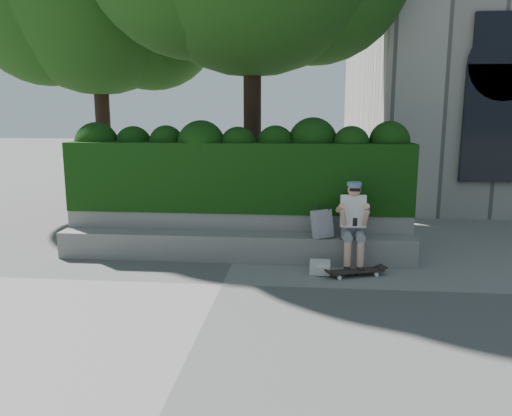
# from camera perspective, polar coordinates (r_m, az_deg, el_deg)

# --- Properties ---
(ground) EXTENTS (80.00, 80.00, 0.00)m
(ground) POSITION_cam_1_polar(r_m,az_deg,el_deg) (7.34, -3.90, -8.72)
(ground) COLOR slate
(ground) RESTS_ON ground
(bench_ledge) EXTENTS (6.00, 0.45, 0.45)m
(bench_ledge) POSITION_cam_1_polar(r_m,az_deg,el_deg) (8.45, -2.55, -4.47)
(bench_ledge) COLOR gray
(bench_ledge) RESTS_ON ground
(planter_wall) EXTENTS (6.00, 0.50, 0.75)m
(planter_wall) POSITION_cam_1_polar(r_m,az_deg,el_deg) (8.87, -2.13, -2.73)
(planter_wall) COLOR gray
(planter_wall) RESTS_ON ground
(hedge) EXTENTS (6.00, 1.00, 1.20)m
(hedge) POSITION_cam_1_polar(r_m,az_deg,el_deg) (8.91, -1.98, 3.72)
(hedge) COLOR black
(hedge) RESTS_ON planter_wall
(person) EXTENTS (0.40, 0.76, 1.38)m
(person) POSITION_cam_1_polar(r_m,az_deg,el_deg) (8.11, 11.04, -1.48)
(person) COLOR slate
(person) RESTS_ON ground
(skateboard) EXTENTS (0.89, 0.50, 0.09)m
(skateboard) POSITION_cam_1_polar(r_m,az_deg,el_deg) (7.81, 11.30, -7.12)
(skateboard) COLOR black
(skateboard) RESTS_ON ground
(backpack_plaid) EXTENTS (0.35, 0.30, 0.46)m
(backpack_plaid) POSITION_cam_1_polar(r_m,az_deg,el_deg) (8.17, 7.56, -1.80)
(backpack_plaid) COLOR #ABAAAF
(backpack_plaid) RESTS_ON bench_ledge
(backpack_ground) EXTENTS (0.32, 0.23, 0.20)m
(backpack_ground) POSITION_cam_1_polar(r_m,az_deg,el_deg) (7.84, 7.31, -6.72)
(backpack_ground) COLOR beige
(backpack_ground) RESTS_ON ground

